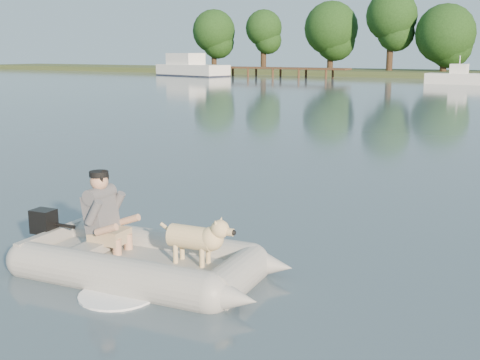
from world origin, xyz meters
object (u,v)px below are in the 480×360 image
Objects in this scene: dinghy at (145,231)px; dog at (192,241)px; dock at (268,72)px; cabin_cruiser at (192,65)px; motorboat at (462,71)px; man at (102,210)px.

dog is at bearing 4.57° from dinghy.
dock is at bearing 110.84° from dog.
motorboat is at bearing 8.98° from cabin_cruiser.
dinghy is 0.76× the size of motorboat.
dock is 17.46× the size of man.
cabin_cruiser is (-34.77, 50.29, 0.68)m from dinghy.
dog is at bearing -0.00° from man.
motorboat is at bearing 89.38° from man.
dock is 58.53m from dog.
dinghy is 0.63m from dog.
motorboat reaches higher than man.
dock is 21.19m from motorboat.
dinghy is 61.15m from cabin_cruiser.
motorboat is (-6.07, 47.46, 0.62)m from dog.
dock is 1.89× the size of cabin_cruiser.
man is at bearing -63.99° from dock.
cabin_cruiser is (-34.10, 50.32, 0.50)m from man.
cabin_cruiser is at bearing 118.29° from dinghy.
man reaches higher than dinghy.
dog is 0.09× the size of cabin_cruiser.
man is 1.16× the size of dog.
dock is at bearing 26.55° from cabin_cruiser.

